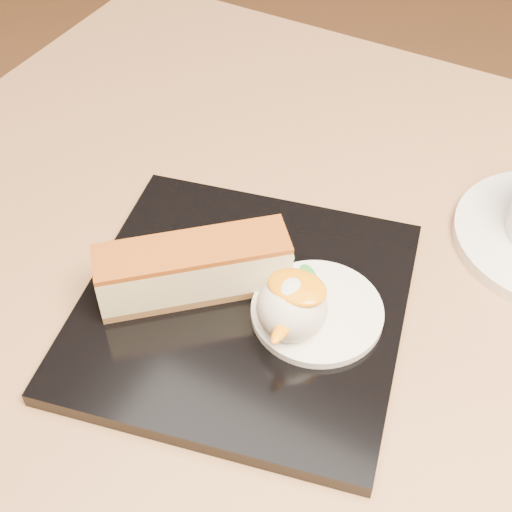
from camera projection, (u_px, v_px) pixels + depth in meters
The scene contains 7 objects.
table at pixel (282, 463), 0.59m from camera, with size 0.80×0.80×0.72m.
dessert_plate at pixel (242, 308), 0.50m from camera, with size 0.22×0.22×0.01m, color black.
cheesecake at pixel (194, 268), 0.49m from camera, with size 0.12×0.11×0.04m.
cream_smear at pixel (317, 312), 0.48m from camera, with size 0.09×0.09×0.01m, color white.
ice_cream_scoop at pixel (292, 307), 0.46m from camera, with size 0.05×0.05×0.05m, color white.
mango_sauce at pixel (297, 287), 0.45m from camera, with size 0.04×0.03×0.01m, color orange.
mint_sprig at pixel (295, 268), 0.50m from camera, with size 0.03×0.02×0.00m.
Camera 1 is at (0.11, -0.26, 1.11)m, focal length 50.00 mm.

